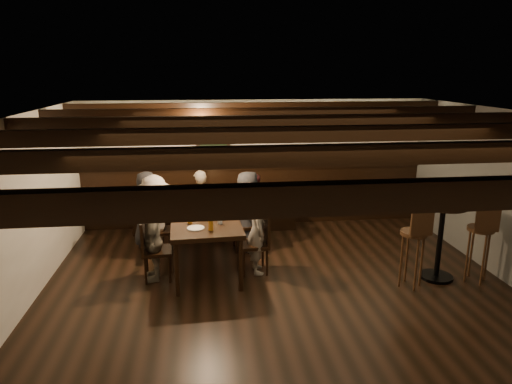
{
  "coord_description": "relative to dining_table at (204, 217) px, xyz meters",
  "views": [
    {
      "loc": [
        -0.99,
        -5.02,
        2.93
      ],
      "look_at": [
        -0.25,
        1.3,
        1.22
      ],
      "focal_mm": 32.0,
      "sensor_mm": 36.0,
      "label": 1
    }
  ],
  "objects": [
    {
      "name": "room",
      "position": [
        0.72,
        0.55,
        0.32
      ],
      "size": [
        7.0,
        7.0,
        7.0
      ],
      "color": "black",
      "rests_on": "ground"
    },
    {
      "name": "dining_table",
      "position": [
        0.0,
        0.0,
        0.0
      ],
      "size": [
        1.1,
        2.24,
        0.82
      ],
      "rotation": [
        0.0,
        0.0,
        0.05
      ],
      "color": "black",
      "rests_on": "floor"
    },
    {
      "name": "chair_left_near",
      "position": [
        -0.74,
        0.41,
        -0.49
      ],
      "size": [
        0.42,
        0.42,
        0.87
      ],
      "rotation": [
        0.0,
        0.0,
        -1.52
      ],
      "color": "black",
      "rests_on": "floor"
    },
    {
      "name": "chair_left_far",
      "position": [
        -0.69,
        -0.49,
        -0.48
      ],
      "size": [
        0.43,
        0.43,
        0.9
      ],
      "rotation": [
        0.0,
        0.0,
        -1.52
      ],
      "color": "black",
      "rests_on": "floor"
    },
    {
      "name": "chair_right_near",
      "position": [
        0.69,
        0.49,
        -0.48
      ],
      "size": [
        0.43,
        0.43,
        0.89
      ],
      "rotation": [
        0.0,
        0.0,
        1.62
      ],
      "color": "black",
      "rests_on": "floor"
    },
    {
      "name": "chair_right_far",
      "position": [
        0.74,
        -0.41,
        -0.47
      ],
      "size": [
        0.44,
        0.44,
        0.92
      ],
      "rotation": [
        0.0,
        0.0,
        1.62
      ],
      "color": "black",
      "rests_on": "floor"
    },
    {
      "name": "person_bench_left",
      "position": [
        -0.95,
        0.85,
        -0.1
      ],
      "size": [
        0.66,
        0.45,
        1.31
      ],
      "primitive_type": "imported",
      "rotation": [
        0.0,
        0.0,
        3.19
      ],
      "color": "black",
      "rests_on": "floor"
    },
    {
      "name": "person_bench_centre",
      "position": [
        -0.05,
        1.05,
        -0.12
      ],
      "size": [
        0.48,
        0.33,
        1.26
      ],
      "primitive_type": "imported",
      "rotation": [
        0.0,
        0.0,
        3.19
      ],
      "color": "gray",
      "rests_on": "floor"
    },
    {
      "name": "person_bench_right",
      "position": [
        0.85,
        0.95,
        -0.15
      ],
      "size": [
        0.6,
        0.48,
        1.2
      ],
      "primitive_type": "imported",
      "rotation": [
        0.0,
        0.0,
        3.19
      ],
      "color": "#511C1E",
      "rests_on": "floor"
    },
    {
      "name": "person_left_near",
      "position": [
        -0.77,
        0.41,
        -0.09
      ],
      "size": [
        0.54,
        0.89,
        1.33
      ],
      "primitive_type": "imported",
      "rotation": [
        0.0,
        0.0,
        -1.52
      ],
      "color": "#B1A496",
      "rests_on": "floor"
    },
    {
      "name": "person_left_far",
      "position": [
        -0.73,
        -0.49,
        -0.16
      ],
      "size": [
        0.32,
        0.71,
        1.18
      ],
      "primitive_type": "imported",
      "rotation": [
        0.0,
        0.0,
        -1.52
      ],
      "color": "gray",
      "rests_on": "floor"
    },
    {
      "name": "person_right_near",
      "position": [
        0.73,
        0.49,
        -0.08
      ],
      "size": [
        0.46,
        0.68,
        1.34
      ],
      "primitive_type": "imported",
      "rotation": [
        0.0,
        0.0,
        1.62
      ],
      "color": "#232325",
      "rests_on": "floor"
    },
    {
      "name": "person_right_far",
      "position": [
        0.77,
        -0.41,
        -0.11
      ],
      "size": [
        0.33,
        0.49,
        1.29
      ],
      "primitive_type": "imported",
      "rotation": [
        0.0,
        0.0,
        1.62
      ],
      "color": "gray",
      "rests_on": "floor"
    },
    {
      "name": "pint_a",
      "position": [
        -0.32,
        0.68,
        0.14
      ],
      "size": [
        0.07,
        0.07,
        0.14
      ],
      "primitive_type": "cylinder",
      "color": "#BF7219",
      "rests_on": "dining_table"
    },
    {
      "name": "pint_b",
      "position": [
        0.22,
        0.66,
        0.14
      ],
      "size": [
        0.07,
        0.07,
        0.14
      ],
      "primitive_type": "cylinder",
      "color": "#BF7219",
      "rests_on": "dining_table"
    },
    {
      "name": "pint_c",
      "position": [
        -0.3,
        0.08,
        0.14
      ],
      "size": [
        0.07,
        0.07,
        0.14
      ],
      "primitive_type": "cylinder",
      "color": "#BF7219",
      "rests_on": "dining_table"
    },
    {
      "name": "pint_d",
      "position": [
        0.29,
        0.22,
        0.14
      ],
      "size": [
        0.07,
        0.07,
        0.14
      ],
      "primitive_type": "cylinder",
      "color": "silver",
      "rests_on": "dining_table"
    },
    {
      "name": "pint_e",
      "position": [
        -0.2,
        -0.46,
        0.14
      ],
      "size": [
        0.07,
        0.07,
        0.14
      ],
      "primitive_type": "cylinder",
      "color": "#BF7219",
      "rests_on": "dining_table"
    },
    {
      "name": "pint_f",
      "position": [
        0.23,
        -0.54,
        0.14
      ],
      "size": [
        0.07,
        0.07,
        0.14
      ],
      "primitive_type": "cylinder",
      "color": "silver",
      "rests_on": "dining_table"
    },
    {
      "name": "pint_g",
      "position": [
        0.09,
        -0.8,
        0.14
      ],
      "size": [
        0.07,
        0.07,
        0.14
      ],
      "primitive_type": "cylinder",
      "color": "#BF7219",
      "rests_on": "dining_table"
    },
    {
      "name": "plate_near",
      "position": [
        -0.11,
        -0.71,
        0.07
      ],
      "size": [
        0.24,
        0.24,
        0.01
      ],
      "primitive_type": "cylinder",
      "color": "white",
      "rests_on": "dining_table"
    },
    {
      "name": "plate_far",
      "position": [
        0.2,
        -0.29,
        0.07
      ],
      "size": [
        0.24,
        0.24,
        0.01
      ],
      "primitive_type": "cylinder",
      "color": "white",
      "rests_on": "dining_table"
    },
    {
      "name": "condiment_caddy",
      "position": [
        0.0,
        -0.05,
        0.13
      ],
      "size": [
        0.15,
        0.1,
        0.12
      ],
      "primitive_type": "cube",
      "color": "black",
      "rests_on": "dining_table"
    },
    {
      "name": "candle",
      "position": [
        0.1,
        0.31,
        0.09
      ],
      "size": [
        0.05,
        0.05,
        0.05
      ],
      "primitive_type": "cylinder",
      "color": "beige",
      "rests_on": "dining_table"
    },
    {
      "name": "high_top_table",
      "position": [
        3.34,
        -0.94,
        -0.01
      ],
      "size": [
        0.64,
        0.64,
        1.13
      ],
      "color": "black",
      "rests_on": "floor"
    },
    {
      "name": "bar_stool_left",
      "position": [
        2.84,
        -1.15,
        -0.33
      ],
      "size": [
        0.36,
        0.38,
        1.15
      ],
      "rotation": [
        0.0,
        0.0,
        0.07
      ],
      "color": "#322010",
      "rests_on": "floor"
    },
    {
      "name": "bar_stool_right",
      "position": [
        3.83,
        -1.1,
        -0.33
      ],
      "size": [
        0.37,
        0.39,
        1.15
      ],
      "rotation": [
        0.0,
        0.0,
        -0.19
      ],
      "color": "#322010",
      "rests_on": "floor"
    }
  ]
}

